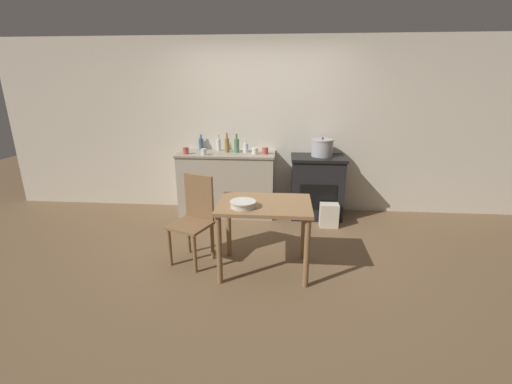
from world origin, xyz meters
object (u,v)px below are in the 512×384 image
at_px(bottle_mid_left, 246,147).
at_px(bottle_center, 219,144).
at_px(cup_mid_right, 204,152).
at_px(bottle_left, 227,145).
at_px(bottle_far_left, 237,145).
at_px(cup_far_right, 265,151).
at_px(cup_right, 255,151).
at_px(mixing_bowl_large, 243,204).
at_px(stock_pot, 322,148).
at_px(bottle_center_left, 201,144).
at_px(stove, 317,186).
at_px(chair, 194,217).
at_px(cup_center_right, 186,151).
at_px(flour_sack, 329,215).
at_px(work_table, 265,215).

xyz_separation_m(bottle_mid_left, bottle_center, (-0.42, 0.09, 0.02)).
bearing_deg(cup_mid_right, bottle_left, 37.54).
xyz_separation_m(bottle_far_left, cup_far_right, (0.42, -0.08, -0.06)).
xyz_separation_m(bottle_far_left, bottle_center, (-0.29, 0.12, -0.01)).
height_order(cup_mid_right, cup_right, same).
relative_size(mixing_bowl_large, bottle_center, 1.07).
bearing_deg(bottle_far_left, bottle_mid_left, 10.67).
xyz_separation_m(stock_pot, bottle_left, (-1.37, 0.02, 0.02)).
bearing_deg(bottle_center_left, stove, -6.73).
height_order(stock_pot, cup_right, stock_pot).
height_order(bottle_mid_left, bottle_center_left, bottle_center_left).
relative_size(mixing_bowl_large, bottle_mid_left, 1.42).
relative_size(chair, bottle_center_left, 4.18).
bearing_deg(cup_center_right, chair, -71.65).
xyz_separation_m(bottle_far_left, cup_center_right, (-0.71, -0.18, -0.06)).
bearing_deg(bottle_mid_left, cup_far_right, -19.30).
bearing_deg(bottle_left, flour_sack, -16.78).
height_order(cup_mid_right, cup_far_right, cup_far_right).
bearing_deg(bottle_far_left, cup_right, -18.64).
distance_m(stock_pot, cup_far_right, 0.81).
bearing_deg(cup_right, cup_mid_right, -169.43).
distance_m(bottle_center, cup_mid_right, 0.38).
distance_m(bottle_center_left, cup_far_right, 1.02).
xyz_separation_m(stove, cup_far_right, (-0.76, -0.04, 0.53)).
xyz_separation_m(mixing_bowl_large, cup_mid_right, (-0.74, 1.58, 0.19)).
bearing_deg(mixing_bowl_large, bottle_mid_left, 95.53).
distance_m(work_table, flour_sack, 1.55).
xyz_separation_m(stock_pot, cup_right, (-0.96, -0.07, -0.05)).
bearing_deg(cup_center_right, stove, 4.12).
bearing_deg(cup_right, mixing_bowl_large, -88.94).
xyz_separation_m(work_table, cup_far_right, (-0.09, 1.59, 0.35)).
bearing_deg(cup_right, flour_sack, -18.35).
xyz_separation_m(work_table, bottle_far_left, (-0.51, 1.67, 0.41)).
xyz_separation_m(work_table, bottle_mid_left, (-0.38, 1.69, 0.38)).
distance_m(work_table, cup_mid_right, 1.76).
bearing_deg(cup_mid_right, stock_pot, 6.91).
relative_size(flour_sack, bottle_center_left, 1.43).
bearing_deg(bottle_far_left, work_table, -73.00).
xyz_separation_m(chair, cup_far_right, (0.69, 1.42, 0.47)).
distance_m(stock_pot, cup_right, 0.96).
relative_size(flour_sack, cup_far_right, 3.59).
distance_m(stove, bottle_left, 1.45).
bearing_deg(stove, cup_center_right, -175.88).
height_order(bottle_center_left, bottle_center, bottle_center).
xyz_separation_m(bottle_left, bottle_center, (-0.15, 0.12, -0.02)).
bearing_deg(flour_sack, mixing_bowl_large, -126.94).
height_order(mixing_bowl_large, cup_right, cup_right).
relative_size(cup_mid_right, cup_far_right, 0.96).
height_order(mixing_bowl_large, cup_far_right, cup_far_right).
height_order(flour_sack, stock_pot, stock_pot).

